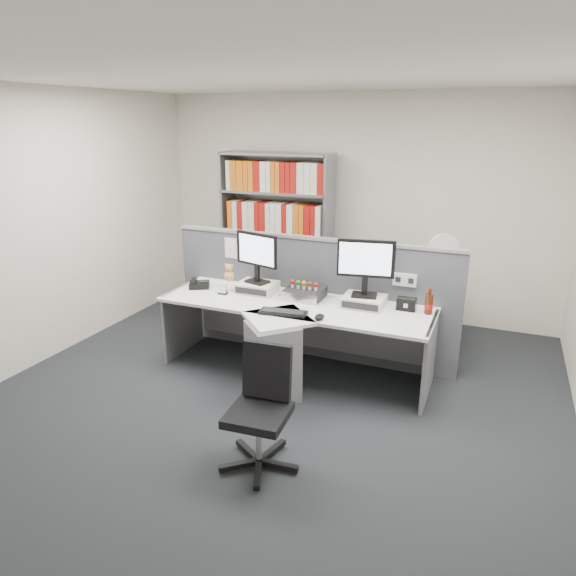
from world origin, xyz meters
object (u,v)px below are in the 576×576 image
at_px(filing_cabinet, 437,316).
at_px(monitor_left, 257,253).
at_px(keyboard, 283,312).
at_px(mouse, 319,317).
at_px(desktop_pc, 304,293).
at_px(office_chair, 262,405).
at_px(desk_fan, 443,253).
at_px(speaker, 407,304).
at_px(desk_phone, 199,284).
at_px(monitor_right, 366,263).
at_px(cola_bottle, 429,304).
at_px(shelving_unit, 277,235).
at_px(desk, 286,337).
at_px(desk_calendar, 223,289).

bearing_deg(filing_cabinet, monitor_left, -148.70).
relative_size(keyboard, mouse, 3.55).
relative_size(monitor_left, mouse, 4.04).
relative_size(desktop_pc, office_chair, 0.42).
distance_m(keyboard, office_chair, 1.16).
distance_m(filing_cabinet, desk_fan, 0.70).
xyz_separation_m(speaker, filing_cabinet, (0.19, 0.96, -0.43)).
bearing_deg(speaker, desk_fan, 78.96).
distance_m(speaker, office_chair, 1.79).
height_order(desk_phone, office_chair, office_chair).
distance_m(monitor_right, office_chair, 1.73).
bearing_deg(cola_bottle, filing_cabinet, 90.62).
relative_size(monitor_right, shelving_unit, 0.27).
distance_m(desk_phone, speaker, 2.11).
relative_size(monitor_right, cola_bottle, 2.18).
relative_size(monitor_left, office_chair, 0.58).
distance_m(desk, desk_fan, 1.94).
distance_m(desk_calendar, shelving_unit, 1.67).
xyz_separation_m(desktop_pc, shelving_unit, (-0.93, 1.46, 0.21)).
height_order(desk_phone, filing_cabinet, desk_phone).
relative_size(desk, filing_cabinet, 3.71).
distance_m(speaker, filing_cabinet, 1.07).
xyz_separation_m(desk_calendar, shelving_unit, (-0.14, 1.65, 0.21)).
distance_m(desktop_pc, office_chair, 1.62).
distance_m(monitor_left, keyboard, 0.78).
relative_size(monitor_right, office_chair, 0.62).
height_order(keyboard, mouse, mouse).
xyz_separation_m(desktop_pc, mouse, (0.32, -0.48, -0.02)).
distance_m(keyboard, mouse, 0.35).
bearing_deg(filing_cabinet, shelving_unit, 167.93).
relative_size(keyboard, speaker, 2.56).
height_order(shelving_unit, filing_cabinet, shelving_unit).
height_order(desktop_pc, desk_phone, desktop_pc).
bearing_deg(speaker, desk_calendar, -172.24).
distance_m(desk, filing_cabinet, 1.85).
xyz_separation_m(keyboard, desk_fan, (1.19, 1.48, 0.32)).
distance_m(keyboard, desk_calendar, 0.82).
relative_size(monitor_left, filing_cabinet, 0.72).
bearing_deg(desk, cola_bottle, 18.98).
height_order(monitor_left, filing_cabinet, monitor_left).
xyz_separation_m(desktop_pc, desk_calendar, (-0.80, -0.20, -0.00)).
height_order(mouse, cola_bottle, cola_bottle).
bearing_deg(filing_cabinet, office_chair, -109.09).
bearing_deg(monitor_left, desk_fan, 31.29).
bearing_deg(desktop_pc, monitor_left, -179.11).
height_order(mouse, office_chair, office_chair).
bearing_deg(keyboard, monitor_right, 37.25).
bearing_deg(office_chair, monitor_left, 116.59).
bearing_deg(speaker, desktop_pc, -177.32).
bearing_deg(office_chair, desktop_pc, 99.96).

